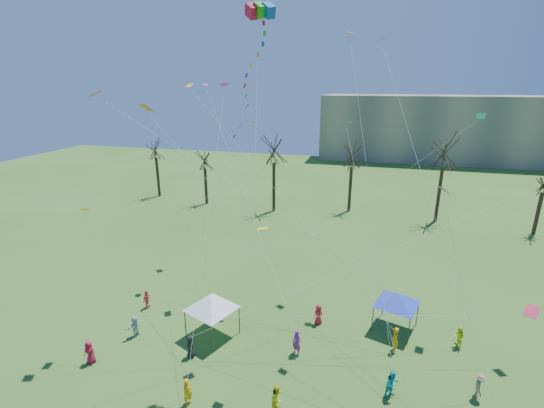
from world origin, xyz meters
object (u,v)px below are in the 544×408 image
(distant_building, at_px, (452,129))
(canopy_tent_white, at_px, (211,303))
(canopy_tent_blue, at_px, (397,299))
(big_box_kite, at_px, (254,84))

(distant_building, distance_m, canopy_tent_white, 80.70)
(canopy_tent_white, relative_size, canopy_tent_blue, 1.02)
(distant_building, xyz_separation_m, canopy_tent_white, (-28.24, -75.44, -4.82))
(canopy_tent_white, bearing_deg, canopy_tent_blue, 17.95)
(canopy_tent_white, xyz_separation_m, canopy_tent_blue, (12.92, 4.18, -0.14))
(big_box_kite, distance_m, canopy_tent_white, 15.46)
(distant_building, distance_m, big_box_kite, 80.99)
(distant_building, bearing_deg, canopy_tent_blue, -102.14)
(distant_building, distance_m, canopy_tent_blue, 73.05)
(canopy_tent_white, bearing_deg, big_box_kite, -16.15)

